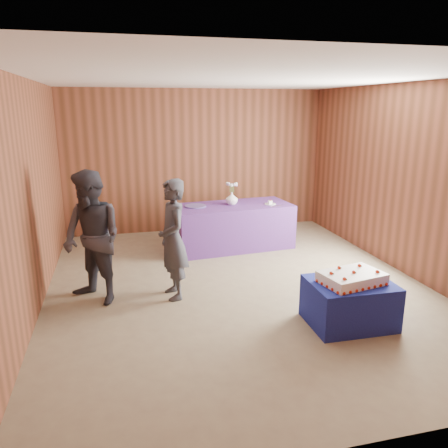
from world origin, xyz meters
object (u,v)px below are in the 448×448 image
object	(u,v)px
cake_table	(349,303)
guest_right	(92,238)
guest_left	(173,240)
sheet_cake	(352,278)
vase	(232,198)
serving_table	(232,226)

from	to	relation	value
cake_table	guest_right	bearing A→B (deg)	156.04
cake_table	guest_left	size ratio (longest dim) A/B	0.59
cake_table	guest_right	size ratio (longest dim) A/B	0.55
cake_table	sheet_cake	xyz separation A→B (m)	(-0.01, -0.03, 0.31)
vase	guest_right	bearing A→B (deg)	-141.67
vase	cake_table	bearing A→B (deg)	-79.72
sheet_cake	guest_left	bearing A→B (deg)	134.25
cake_table	vase	xyz separation A→B (m)	(-0.55, 3.04, 0.61)
serving_table	vase	bearing A→B (deg)	84.40
sheet_cake	guest_left	world-z (taller)	guest_left
sheet_cake	guest_left	xyz separation A→B (m)	(-1.79, 1.23, 0.20)
guest_left	sheet_cake	bearing A→B (deg)	47.84
serving_table	vase	xyz separation A→B (m)	(0.00, 0.03, 0.48)
serving_table	guest_left	world-z (taller)	guest_left
cake_table	guest_right	xyz separation A→B (m)	(-2.76, 1.29, 0.58)
guest_right	serving_table	bearing A→B (deg)	85.82
sheet_cake	guest_right	xyz separation A→B (m)	(-2.75, 1.31, 0.26)
sheet_cake	guest_right	distance (m)	3.06
guest_right	sheet_cake	bearing A→B (deg)	22.54
cake_table	serving_table	size ratio (longest dim) A/B	0.45
vase	guest_left	xyz separation A→B (m)	(-1.25, -1.83, -0.09)
serving_table	sheet_cake	distance (m)	3.08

